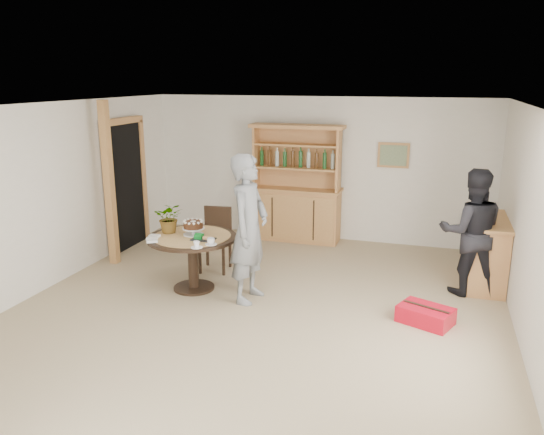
{
  "coord_description": "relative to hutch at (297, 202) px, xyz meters",
  "views": [
    {
      "loc": [
        1.98,
        -5.56,
        2.82
      ],
      "look_at": [
        0.0,
        0.79,
        1.05
      ],
      "focal_mm": 35.0,
      "sensor_mm": 36.0,
      "label": 1
    }
  ],
  "objects": [
    {
      "name": "doorway",
      "position": [
        -2.63,
        -1.24,
        0.42
      ],
      "size": [
        0.13,
        1.1,
        2.18
      ],
      "color": "black",
      "rests_on": "ground"
    },
    {
      "name": "coffee_cup_b",
      "position": [
        -0.48,
        -3.08,
        0.11
      ],
      "size": [
        0.15,
        0.15,
        0.08
      ],
      "color": "white",
      "rests_on": "dining_table"
    },
    {
      "name": "room_shell",
      "position": [
        0.3,
        -3.23,
        1.05
      ],
      "size": [
        6.04,
        7.04,
        2.52
      ],
      "color": "white",
      "rests_on": "ground"
    },
    {
      "name": "dining_table",
      "position": [
        -0.76,
        -2.63,
        -0.08
      ],
      "size": [
        1.2,
        1.2,
        0.76
      ],
      "color": "black",
      "rests_on": "ground"
    },
    {
      "name": "pine_post",
      "position": [
        -2.4,
        -2.04,
        0.56
      ],
      "size": [
        0.12,
        0.12,
        2.5
      ],
      "primitive_type": "cube",
      "color": "tan",
      "rests_on": "ground"
    },
    {
      "name": "red_suitcase",
      "position": [
        2.31,
        -2.78,
        -0.59
      ],
      "size": [
        0.71,
        0.6,
        0.21
      ],
      "rotation": [
        0.0,
        0.0,
        -0.39
      ],
      "color": "red",
      "rests_on": "ground"
    },
    {
      "name": "flower_vase",
      "position": [
        -1.11,
        -2.58,
        0.28
      ],
      "size": [
        0.47,
        0.44,
        0.42
      ],
      "primitive_type": "imported",
      "rotation": [
        0.0,
        0.0,
        0.35
      ],
      "color": "#3F7233",
      "rests_on": "dining_table"
    },
    {
      "name": "sideboard",
      "position": [
        3.04,
        -1.24,
        -0.22
      ],
      "size": [
        0.54,
        1.26,
        0.94
      ],
      "color": "tan",
      "rests_on": "ground"
    },
    {
      "name": "dining_chair",
      "position": [
        -0.77,
        -1.8,
        -0.15
      ],
      "size": [
        0.46,
        0.46,
        0.95
      ],
      "rotation": [
        0.0,
        0.0,
        0.11
      ],
      "color": "black",
      "rests_on": "ground"
    },
    {
      "name": "ground",
      "position": [
        0.3,
        -3.24,
        -0.69
      ],
      "size": [
        7.0,
        7.0,
        0.0
      ],
      "primitive_type": "plane",
      "color": "#C7B489",
      "rests_on": "ground"
    },
    {
      "name": "hutch",
      "position": [
        0.0,
        0.0,
        0.0
      ],
      "size": [
        1.62,
        0.54,
        2.04
      ],
      "color": "tan",
      "rests_on": "ground"
    },
    {
      "name": "teen_boy",
      "position": [
        0.09,
        -2.73,
        0.27
      ],
      "size": [
        0.51,
        0.73,
        1.91
      ],
      "primitive_type": "imported",
      "rotation": [
        0.0,
        0.0,
        1.49
      ],
      "color": "slate",
      "rests_on": "ground"
    },
    {
      "name": "coffee_cup_a",
      "position": [
        -0.36,
        -2.91,
        0.11
      ],
      "size": [
        0.15,
        0.15,
        0.09
      ],
      "color": "white",
      "rests_on": "dining_table"
    },
    {
      "name": "gift_tray",
      "position": [
        -0.55,
        -2.76,
        0.1
      ],
      "size": [
        0.3,
        0.2,
        0.08
      ],
      "color": "black",
      "rests_on": "dining_table"
    },
    {
      "name": "adult_person",
      "position": [
        2.8,
        -1.67,
        0.16
      ],
      "size": [
        0.9,
        0.75,
        1.7
      ],
      "primitive_type": "imported",
      "rotation": [
        0.0,
        0.0,
        3.28
      ],
      "color": "black",
      "rests_on": "ground"
    },
    {
      "name": "napkins",
      "position": [
        -1.17,
        -2.95,
        0.09
      ],
      "size": [
        0.24,
        0.33,
        0.03
      ],
      "color": "white",
      "rests_on": "dining_table"
    },
    {
      "name": "birthday_cake",
      "position": [
        -0.76,
        -2.58,
        0.19
      ],
      "size": [
        0.3,
        0.3,
        0.2
      ],
      "color": "white",
      "rests_on": "dining_table"
    }
  ]
}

